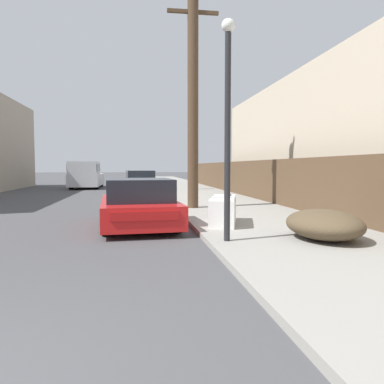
% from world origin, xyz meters
% --- Properties ---
extents(sidewalk_curb, '(4.20, 63.00, 0.12)m').
position_xyz_m(sidewalk_curb, '(5.30, 23.50, 0.06)').
color(sidewalk_curb, gray).
rests_on(sidewalk_curb, ground).
extents(discarded_fridge, '(1.08, 1.87, 0.72)m').
position_xyz_m(discarded_fridge, '(3.99, 7.12, 0.47)').
color(discarded_fridge, white).
rests_on(discarded_fridge, sidewalk_curb).
extents(parked_sports_car_red, '(2.15, 4.16, 1.27)m').
position_xyz_m(parked_sports_car_red, '(1.86, 7.74, 0.58)').
color(parked_sports_car_red, red).
rests_on(parked_sports_car_red, ground).
extents(car_parked_mid, '(2.07, 4.60, 1.37)m').
position_xyz_m(car_parked_mid, '(2.00, 19.90, 0.64)').
color(car_parked_mid, gray).
rests_on(car_parked_mid, ground).
extents(pickup_truck, '(2.08, 5.67, 1.94)m').
position_xyz_m(pickup_truck, '(-1.84, 26.09, 0.96)').
color(pickup_truck, silver).
rests_on(pickup_truck, ground).
extents(utility_pole, '(1.80, 0.38, 7.56)m').
position_xyz_m(utility_pole, '(3.80, 11.03, 3.97)').
color(utility_pole, '#4C3826').
rests_on(utility_pole, sidewalk_curb).
extents(street_lamp, '(0.26, 0.26, 4.26)m').
position_xyz_m(street_lamp, '(3.57, 4.97, 2.62)').
color(street_lamp, '#232326').
rests_on(street_lamp, sidewalk_curb).
extents(brush_pile, '(1.41, 1.90, 0.60)m').
position_xyz_m(brush_pile, '(5.54, 4.85, 0.42)').
color(brush_pile, brown).
rests_on(brush_pile, sidewalk_curb).
extents(wooden_fence, '(0.08, 31.74, 1.75)m').
position_xyz_m(wooden_fence, '(7.25, 17.73, 0.99)').
color(wooden_fence, brown).
rests_on(wooden_fence, sidewalk_curb).
extents(building_right_house, '(6.00, 21.96, 5.33)m').
position_xyz_m(building_right_house, '(10.98, 10.74, 2.67)').
color(building_right_house, beige).
rests_on(building_right_house, ground).
extents(pedestrian, '(0.34, 0.34, 1.70)m').
position_xyz_m(pedestrian, '(5.62, 22.05, 0.99)').
color(pedestrian, '#282D42').
rests_on(pedestrian, sidewalk_curb).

